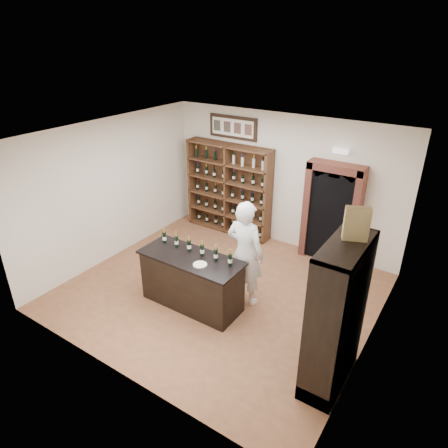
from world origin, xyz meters
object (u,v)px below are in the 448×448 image
(wine_shelf, at_px, (229,189))
(shopkeeper, at_px, (245,254))
(tasting_counter, at_px, (192,281))
(side_cabinet, at_px, (336,338))
(wine_crate, at_px, (357,224))
(counter_bottle_0, at_px, (164,237))

(wine_shelf, bearing_deg, shopkeeper, -51.66)
(tasting_counter, bearing_deg, wine_shelf, 110.56)
(tasting_counter, xyz_separation_m, side_cabinet, (2.72, -0.30, 0.26))
(wine_shelf, xyz_separation_m, wine_crate, (3.82, -3.07, 1.31))
(wine_crate, bearing_deg, counter_bottle_0, 152.84)
(side_cabinet, distance_m, wine_crate, 1.67)
(wine_shelf, height_order, counter_bottle_0, wine_shelf)
(tasting_counter, bearing_deg, shopkeeper, 40.91)
(shopkeeper, bearing_deg, wine_crate, 159.31)
(shopkeeper, bearing_deg, counter_bottle_0, 18.69)
(tasting_counter, bearing_deg, counter_bottle_0, 168.63)
(tasting_counter, xyz_separation_m, shopkeeper, (0.72, 0.63, 0.50))
(wine_crate, bearing_deg, side_cabinet, -110.09)
(tasting_counter, distance_m, counter_bottle_0, 0.96)
(side_cabinet, bearing_deg, wine_shelf, 139.79)
(counter_bottle_0, relative_size, wine_crate, 0.70)
(wine_shelf, distance_m, shopkeeper, 2.94)
(counter_bottle_0, xyz_separation_m, shopkeeper, (1.44, 0.48, -0.11))
(shopkeeper, xyz_separation_m, wine_crate, (1.99, -0.76, 1.42))
(wine_shelf, distance_m, side_cabinet, 5.02)
(shopkeeper, relative_size, wine_crate, 4.64)
(counter_bottle_0, distance_m, wine_crate, 3.69)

